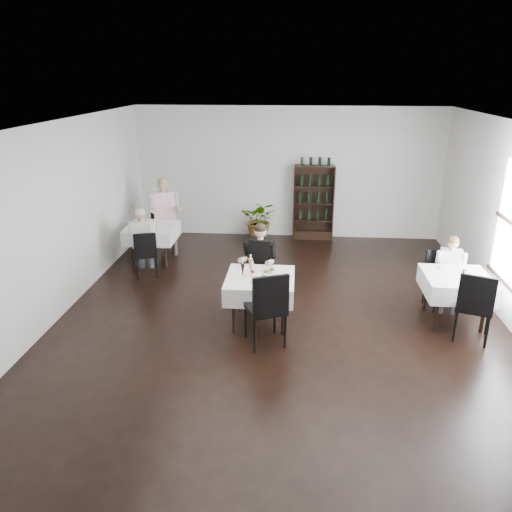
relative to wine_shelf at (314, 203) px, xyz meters
The scene contains 23 objects.
room_shell 4.40m from the wine_shelf, 97.92° to the right, with size 9.00×9.00×9.00m.
wine_shelf is the anchor object (origin of this frame).
main_table 4.41m from the wine_shelf, 101.78° to the right, with size 1.03×1.03×0.77m.
left_table 3.77m from the wine_shelf, 151.20° to the right, with size 0.98×0.98×0.77m.
right_table 4.54m from the wine_shelf, 62.38° to the right, with size 0.98×0.98×0.77m.
potted_tree 1.29m from the wine_shelf, behind, with size 0.83×0.72×0.92m, color #2A571E.
main_chair_far 3.84m from the wine_shelf, 104.02° to the right, with size 0.52×0.53×0.89m.
main_chair_near 5.08m from the wine_shelf, 98.44° to the right, with size 0.67×0.68×1.13m.
left_chair_far 3.54m from the wine_shelf, 159.60° to the right, with size 0.43×0.44×0.88m.
left_chair_near 4.16m from the wine_shelf, 140.41° to the right, with size 0.52×0.52×0.90m.
right_chair_far 3.99m from the wine_shelf, 59.65° to the right, with size 0.53×0.53×0.95m.
right_chair_near 5.13m from the wine_shelf, 64.73° to the right, with size 0.62×0.63×1.07m.
diner_main 3.80m from the wine_shelf, 104.71° to the right, with size 0.58×0.60×1.41m.
diner_left_far 3.40m from the wine_shelf, 160.10° to the right, with size 0.72×0.75×1.61m.
diner_left_near 4.10m from the wine_shelf, 143.53° to the right, with size 0.53×0.55×1.31m.
diner_right_far 4.12m from the wine_shelf, 58.90° to the right, with size 0.50×0.53×1.23m.
plate_far 4.22m from the wine_shelf, 100.57° to the right, with size 0.30×0.30×0.07m.
plate_near 4.56m from the wine_shelf, 101.13° to the right, with size 0.29×0.29×0.08m.
pilsner_dark 4.50m from the wine_shelf, 104.99° to the right, with size 0.06×0.06×0.26m.
pilsner_lager 4.33m from the wine_shelf, 104.12° to the right, with size 0.07×0.07×0.31m.
coke_bottle 4.42m from the wine_shelf, 103.28° to the right, with size 0.06×0.06×0.24m.
napkin_cutlery 4.56m from the wine_shelf, 98.45° to the right, with size 0.20×0.18×0.02m.
pepper_mill 4.58m from the wine_shelf, 61.60° to the right, with size 0.04×0.04×0.10m, color black.
Camera 1 is at (0.23, -6.97, 3.67)m, focal length 35.00 mm.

